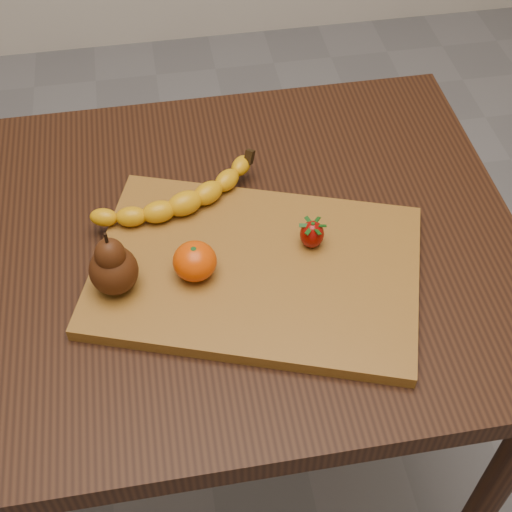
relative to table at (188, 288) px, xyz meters
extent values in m
plane|color=slate|center=(0.00, 0.00, -0.66)|extent=(3.50, 3.50, 0.00)
cube|color=black|center=(0.00, 0.00, 0.08)|extent=(1.00, 0.70, 0.04)
cylinder|color=black|center=(0.45, -0.30, -0.30)|extent=(0.05, 0.05, 0.72)
cylinder|color=black|center=(0.45, 0.30, -0.30)|extent=(0.05, 0.05, 0.72)
cube|color=brown|center=(0.10, -0.07, 0.11)|extent=(0.52, 0.43, 0.02)
ellipsoid|color=#D34102|center=(0.01, -0.07, 0.14)|extent=(0.08, 0.08, 0.05)
camera|label=1|loc=(-0.01, -0.70, 0.88)|focal=50.00mm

